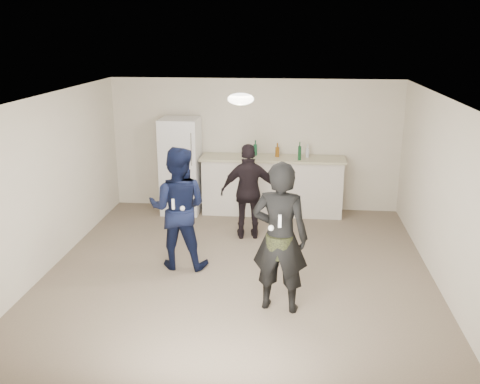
# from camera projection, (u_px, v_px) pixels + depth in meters

# --- Properties ---
(floor) EXTENTS (6.00, 6.00, 0.00)m
(floor) POSITION_uv_depth(u_px,v_px,m) (239.00, 272.00, 7.72)
(floor) COLOR #6B5B4C
(floor) RESTS_ON ground
(ceiling) EXTENTS (6.00, 6.00, 0.00)m
(ceiling) POSITION_uv_depth(u_px,v_px,m) (238.00, 98.00, 7.00)
(ceiling) COLOR silver
(ceiling) RESTS_ON wall_back
(wall_back) EXTENTS (6.00, 0.00, 6.00)m
(wall_back) POSITION_uv_depth(u_px,v_px,m) (255.00, 145.00, 10.22)
(wall_back) COLOR beige
(wall_back) RESTS_ON floor
(wall_front) EXTENTS (6.00, 0.00, 6.00)m
(wall_front) POSITION_uv_depth(u_px,v_px,m) (202.00, 290.00, 4.50)
(wall_front) COLOR beige
(wall_front) RESTS_ON floor
(wall_left) EXTENTS (0.00, 6.00, 6.00)m
(wall_left) POSITION_uv_depth(u_px,v_px,m) (47.00, 184.00, 7.63)
(wall_left) COLOR beige
(wall_left) RESTS_ON floor
(wall_right) EXTENTS (0.00, 6.00, 6.00)m
(wall_right) POSITION_uv_depth(u_px,v_px,m) (444.00, 195.00, 7.09)
(wall_right) COLOR beige
(wall_right) RESTS_ON floor
(counter) EXTENTS (2.60, 0.56, 1.05)m
(counter) POSITION_uv_depth(u_px,v_px,m) (272.00, 187.00, 10.08)
(counter) COLOR silver
(counter) RESTS_ON floor
(counter_top) EXTENTS (2.68, 0.64, 0.04)m
(counter_top) POSITION_uv_depth(u_px,v_px,m) (273.00, 158.00, 9.92)
(counter_top) COLOR #BFB694
(counter_top) RESTS_ON counter
(fridge) EXTENTS (0.70, 0.70, 1.80)m
(fridge) POSITION_uv_depth(u_px,v_px,m) (181.00, 166.00, 10.07)
(fridge) COLOR white
(fridge) RESTS_ON floor
(fridge_handle) EXTENTS (0.02, 0.02, 0.60)m
(fridge_handle) POSITION_uv_depth(u_px,v_px,m) (191.00, 150.00, 9.57)
(fridge_handle) COLOR silver
(fridge_handle) RESTS_ON fridge
(ceiling_dome) EXTENTS (0.36, 0.36, 0.16)m
(ceiling_dome) POSITION_uv_depth(u_px,v_px,m) (241.00, 99.00, 7.30)
(ceiling_dome) COLOR white
(ceiling_dome) RESTS_ON ceiling
(shaker) EXTENTS (0.08, 0.08, 0.17)m
(shaker) POSITION_uv_depth(u_px,v_px,m) (243.00, 151.00, 10.03)
(shaker) COLOR #BBBBC0
(shaker) RESTS_ON counter_top
(man) EXTENTS (0.89, 0.70, 1.79)m
(man) POSITION_uv_depth(u_px,v_px,m) (178.00, 208.00, 7.69)
(man) COLOR #0F1942
(man) RESTS_ON floor
(woman) EXTENTS (0.76, 0.56, 1.90)m
(woman) POSITION_uv_depth(u_px,v_px,m) (280.00, 238.00, 6.46)
(woman) COLOR black
(woman) RESTS_ON floor
(camo_shorts) EXTENTS (0.34, 0.34, 0.28)m
(camo_shorts) POSITION_uv_depth(u_px,v_px,m) (280.00, 245.00, 6.48)
(camo_shorts) COLOR #2E3618
(camo_shorts) RESTS_ON woman
(spectator) EXTENTS (0.98, 0.52, 1.60)m
(spectator) POSITION_uv_depth(u_px,v_px,m) (249.00, 192.00, 8.80)
(spectator) COLOR black
(spectator) RESTS_ON floor
(remote_man) EXTENTS (0.04, 0.04, 0.15)m
(remote_man) POSITION_uv_depth(u_px,v_px,m) (173.00, 204.00, 7.38)
(remote_man) COLOR white
(remote_man) RESTS_ON man
(nunchuk_man) EXTENTS (0.07, 0.07, 0.07)m
(nunchuk_man) POSITION_uv_depth(u_px,v_px,m) (182.00, 208.00, 7.41)
(nunchuk_man) COLOR white
(nunchuk_man) RESTS_ON man
(remote_woman) EXTENTS (0.04, 0.04, 0.15)m
(remote_woman) POSITION_uv_depth(u_px,v_px,m) (280.00, 221.00, 6.13)
(remote_woman) COLOR white
(remote_woman) RESTS_ON woman
(nunchuk_woman) EXTENTS (0.07, 0.07, 0.07)m
(nunchuk_woman) POSITION_uv_depth(u_px,v_px,m) (271.00, 228.00, 6.20)
(nunchuk_woman) COLOR white
(nunchuk_woman) RESTS_ON woman
(bottle_cluster) EXTENTS (1.04, 0.37, 0.26)m
(bottle_cluster) POSITION_uv_depth(u_px,v_px,m) (283.00, 152.00, 9.89)
(bottle_cluster) COLOR #12401F
(bottle_cluster) RESTS_ON counter_top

